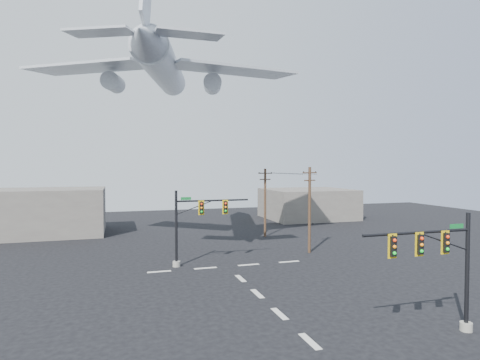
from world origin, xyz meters
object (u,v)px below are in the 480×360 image
object	(u,v)px
signal_mast_near	(443,266)
signal_mast_far	(193,225)
airliner	(164,69)
utility_pole_b	(265,201)
utility_pole_a	(310,208)

from	to	relation	value
signal_mast_near	signal_mast_far	xyz separation A→B (m)	(-9.94, 18.63, -0.01)
airliner	signal_mast_far	bearing A→B (deg)	-155.66
signal_mast_far	airliner	size ratio (longest dim) A/B	0.23
airliner	signal_mast_near	bearing A→B (deg)	-143.63
signal_mast_far	airliner	bearing A→B (deg)	101.46
utility_pole_b	signal_mast_near	bearing A→B (deg)	-79.55
utility_pole_a	utility_pole_b	distance (m)	10.26
signal_mast_near	signal_mast_far	distance (m)	21.11
signal_mast_far	utility_pole_b	distance (m)	16.60
signal_mast_near	airliner	size ratio (longest dim) A/B	0.23
signal_mast_far	utility_pole_a	bearing A→B (deg)	8.04
utility_pole_a	airliner	bearing A→B (deg)	144.22
signal_mast_near	utility_pole_b	world-z (taller)	utility_pole_b
signal_mast_far	utility_pole_a	size ratio (longest dim) A/B	0.79
signal_mast_near	airliner	xyz separation A→B (m)	(-11.55, 26.57, 15.62)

